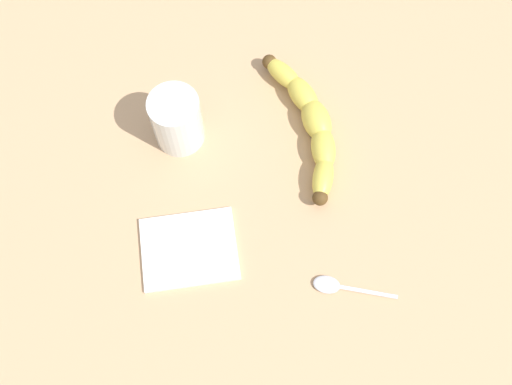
% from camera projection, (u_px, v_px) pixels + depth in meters
% --- Properties ---
extents(wooden_tabletop, '(1.20, 1.20, 0.03)m').
position_uv_depth(wooden_tabletop, '(237.00, 247.00, 0.81)').
color(wooden_tabletop, tan).
rests_on(wooden_tabletop, ground).
extents(banana, '(0.09, 0.25, 0.04)m').
position_uv_depth(banana, '(311.00, 122.00, 0.85)').
color(banana, '#DCC84B').
rests_on(banana, wooden_tabletop).
extents(smoothie_glass, '(0.07, 0.07, 0.09)m').
position_uv_depth(smoothie_glass, '(178.00, 120.00, 0.82)').
color(smoothie_glass, silver).
rests_on(smoothie_glass, wooden_tabletop).
extents(teaspoon, '(0.11, 0.05, 0.01)m').
position_uv_depth(teaspoon, '(333.00, 285.00, 0.77)').
color(teaspoon, silver).
rests_on(teaspoon, wooden_tabletop).
extents(folded_napkin, '(0.13, 0.11, 0.01)m').
position_uv_depth(folded_napkin, '(190.00, 250.00, 0.79)').
color(folded_napkin, white).
rests_on(folded_napkin, wooden_tabletop).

